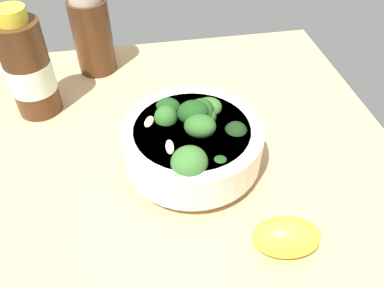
% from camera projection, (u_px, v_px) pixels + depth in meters
% --- Properties ---
extents(ground_plane, '(0.62, 0.62, 0.05)m').
position_uv_depth(ground_plane, '(184.00, 159.00, 0.59)').
color(ground_plane, tan).
extents(bowl_of_broccoli, '(0.18, 0.18, 0.10)m').
position_uv_depth(bowl_of_broccoli, '(193.00, 140.00, 0.52)').
color(bowl_of_broccoli, silver).
rests_on(bowl_of_broccoli, ground_plane).
extents(lemon_wedge, '(0.06, 0.08, 0.05)m').
position_uv_depth(lemon_wedge, '(286.00, 237.00, 0.43)').
color(lemon_wedge, yellow).
rests_on(lemon_wedge, ground_plane).
extents(bottle_tall, '(0.07, 0.07, 0.14)m').
position_uv_depth(bottle_tall, '(92.00, 34.00, 0.68)').
color(bottle_tall, '#472814').
rests_on(bottle_tall, ground_plane).
extents(bottle_short, '(0.07, 0.07, 0.17)m').
position_uv_depth(bottle_short, '(28.00, 69.00, 0.59)').
color(bottle_short, '#472814').
rests_on(bottle_short, ground_plane).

